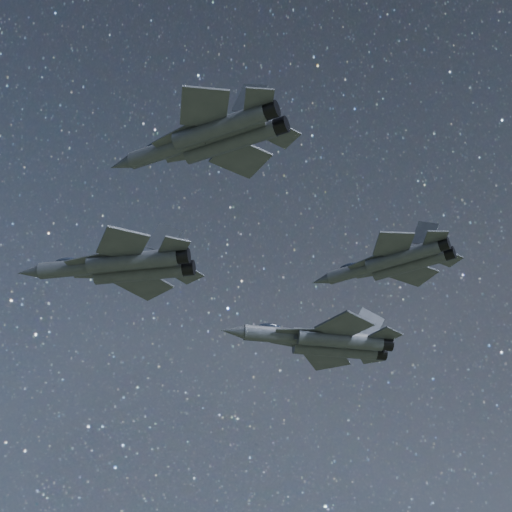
# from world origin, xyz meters

# --- Properties ---
(jet_lead) EXTENTS (19.20, 13.73, 4.91)m
(jet_lead) POSITION_xyz_m (-14.09, 0.28, 148.96)
(jet_lead) COLOR #373B45
(jet_left) EXTENTS (20.14, 13.45, 5.10)m
(jet_left) POSITION_xyz_m (4.92, 15.56, 146.72)
(jet_left) COLOR #373B45
(jet_right) EXTENTS (16.58, 11.23, 4.17)m
(jet_right) POSITION_xyz_m (-0.92, -17.73, 148.04)
(jet_right) COLOR #373B45
(jet_slot) EXTENTS (15.31, 10.24, 3.88)m
(jet_slot) POSITION_xyz_m (13.14, 2.31, 147.79)
(jet_slot) COLOR #373B45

